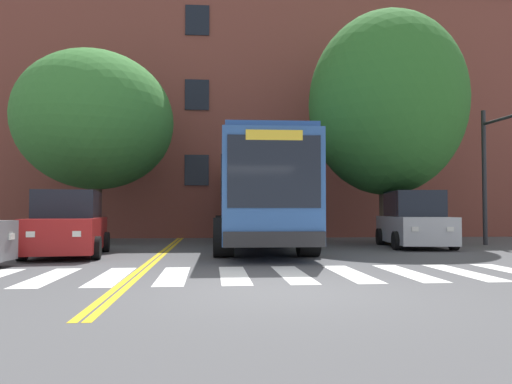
{
  "coord_description": "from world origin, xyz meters",
  "views": [
    {
      "loc": [
        -1.02,
        -7.85,
        1.28
      ],
      "look_at": [
        0.31,
        8.07,
        1.85
      ],
      "focal_mm": 35.0,
      "sensor_mm": 36.0,
      "label": 1
    }
  ],
  "objects_px": {
    "city_bus": "(257,193)",
    "car_teal_behind_bus": "(244,218)",
    "street_tree_curbside_large": "(386,104)",
    "car_red_near_lane": "(68,226)",
    "car_silver_far_lane": "(414,222)",
    "traffic_light_near_corner": "(508,151)",
    "street_tree_curbside_small": "(96,121)"
  },
  "relations": [
    {
      "from": "car_red_near_lane",
      "to": "street_tree_curbside_large",
      "type": "height_order",
      "value": "street_tree_curbside_large"
    },
    {
      "from": "traffic_light_near_corner",
      "to": "street_tree_curbside_small",
      "type": "xyz_separation_m",
      "value": [
        -14.41,
        2.88,
        1.35
      ]
    },
    {
      "from": "car_teal_behind_bus",
      "to": "street_tree_curbside_small",
      "type": "bearing_deg",
      "value": -128.77
    },
    {
      "from": "city_bus",
      "to": "traffic_light_near_corner",
      "type": "relative_size",
      "value": 2.24
    },
    {
      "from": "street_tree_curbside_large",
      "to": "car_silver_far_lane",
      "type": "bearing_deg",
      "value": -78.97
    },
    {
      "from": "car_red_near_lane",
      "to": "car_silver_far_lane",
      "type": "distance_m",
      "value": 11.15
    },
    {
      "from": "traffic_light_near_corner",
      "to": "car_teal_behind_bus",
      "type": "bearing_deg",
      "value": 129.07
    },
    {
      "from": "car_red_near_lane",
      "to": "car_silver_far_lane",
      "type": "height_order",
      "value": "car_silver_far_lane"
    },
    {
      "from": "street_tree_curbside_large",
      "to": "car_red_near_lane",
      "type": "bearing_deg",
      "value": -158.79
    },
    {
      "from": "street_tree_curbside_large",
      "to": "street_tree_curbside_small",
      "type": "relative_size",
      "value": 1.09
    },
    {
      "from": "traffic_light_near_corner",
      "to": "city_bus",
      "type": "bearing_deg",
      "value": 174.93
    },
    {
      "from": "car_red_near_lane",
      "to": "car_teal_behind_bus",
      "type": "distance_m",
      "value": 13.45
    },
    {
      "from": "car_teal_behind_bus",
      "to": "traffic_light_near_corner",
      "type": "distance_m",
      "value": 13.56
    },
    {
      "from": "car_silver_far_lane",
      "to": "street_tree_curbside_large",
      "type": "bearing_deg",
      "value": 101.03
    },
    {
      "from": "car_teal_behind_bus",
      "to": "street_tree_curbside_large",
      "type": "height_order",
      "value": "street_tree_curbside_large"
    },
    {
      "from": "car_silver_far_lane",
      "to": "street_tree_curbside_large",
      "type": "distance_m",
      "value": 4.8
    },
    {
      "from": "street_tree_curbside_large",
      "to": "street_tree_curbside_small",
      "type": "xyz_separation_m",
      "value": [
        -10.94,
        0.65,
        -0.71
      ]
    },
    {
      "from": "car_silver_far_lane",
      "to": "car_red_near_lane",
      "type": "bearing_deg",
      "value": -167.84
    },
    {
      "from": "car_teal_behind_bus",
      "to": "street_tree_curbside_small",
      "type": "height_order",
      "value": "street_tree_curbside_small"
    },
    {
      "from": "car_silver_far_lane",
      "to": "street_tree_curbside_large",
      "type": "relative_size",
      "value": 0.47
    },
    {
      "from": "city_bus",
      "to": "car_teal_behind_bus",
      "type": "relative_size",
      "value": 2.35
    },
    {
      "from": "city_bus",
      "to": "street_tree_curbside_small",
      "type": "bearing_deg",
      "value": 160.16
    },
    {
      "from": "city_bus",
      "to": "traffic_light_near_corner",
      "type": "bearing_deg",
      "value": -5.07
    },
    {
      "from": "city_bus",
      "to": "car_silver_far_lane",
      "type": "distance_m",
      "value": 5.48
    },
    {
      "from": "street_tree_curbside_small",
      "to": "traffic_light_near_corner",
      "type": "bearing_deg",
      "value": -11.31
    },
    {
      "from": "city_bus",
      "to": "traffic_light_near_corner",
      "type": "xyz_separation_m",
      "value": [
        8.52,
        -0.76,
        1.41
      ]
    },
    {
      "from": "car_teal_behind_bus",
      "to": "street_tree_curbside_large",
      "type": "xyz_separation_m",
      "value": [
        4.94,
        -8.13,
        4.48
      ]
    },
    {
      "from": "car_silver_far_lane",
      "to": "city_bus",
      "type": "bearing_deg",
      "value": 177.09
    },
    {
      "from": "car_red_near_lane",
      "to": "street_tree_curbside_small",
      "type": "relative_size",
      "value": 0.51
    },
    {
      "from": "city_bus",
      "to": "street_tree_curbside_large",
      "type": "height_order",
      "value": "street_tree_curbside_large"
    },
    {
      "from": "city_bus",
      "to": "car_teal_behind_bus",
      "type": "bearing_deg",
      "value": 89.35
    },
    {
      "from": "street_tree_curbside_large",
      "to": "street_tree_curbside_small",
      "type": "height_order",
      "value": "street_tree_curbside_large"
    }
  ]
}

